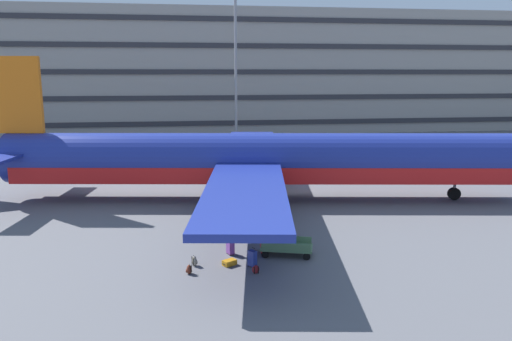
% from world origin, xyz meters
% --- Properties ---
extents(ground_plane, '(600.00, 600.00, 0.00)m').
position_xyz_m(ground_plane, '(0.00, 0.00, 0.00)').
color(ground_plane, '#5B5B60').
extents(terminal_structure, '(168.23, 17.56, 18.61)m').
position_xyz_m(terminal_structure, '(0.00, 46.77, 9.31)').
color(terminal_structure, gray).
rests_on(terminal_structure, ground_plane).
extents(airliner, '(42.77, 34.88, 10.29)m').
position_xyz_m(airliner, '(-3.30, -0.92, 2.90)').
color(airliner, navy).
rests_on(airliner, ground_plane).
extents(light_mast_left, '(1.80, 0.50, 20.08)m').
position_xyz_m(light_mast_left, '(-1.54, 30.20, 11.70)').
color(light_mast_left, gray).
rests_on(light_mast_left, ground_plane).
extents(suitcase_red, '(0.42, 0.51, 0.86)m').
position_xyz_m(suitcase_red, '(-6.28, -12.05, 0.38)').
color(suitcase_red, '#72388C').
rests_on(suitcase_red, ground_plane).
extents(suitcase_purple, '(0.45, 0.48, 0.93)m').
position_xyz_m(suitcase_purple, '(-5.40, -13.87, 0.43)').
color(suitcase_purple, navy).
rests_on(suitcase_purple, ground_plane).
extents(suitcase_navy, '(0.75, 0.68, 0.26)m').
position_xyz_m(suitcase_navy, '(-6.47, -13.51, 0.13)').
color(suitcase_navy, orange).
rests_on(suitcase_navy, ground_plane).
extents(suitcase_orange, '(0.25, 0.36, 0.88)m').
position_xyz_m(suitcase_orange, '(-4.61, -12.11, 0.37)').
color(suitcase_orange, '#B21E23').
rests_on(suitcase_orange, ground_plane).
extents(backpack_silver, '(0.31, 0.36, 0.49)m').
position_xyz_m(backpack_silver, '(-8.42, -14.32, 0.21)').
color(backpack_silver, '#592619').
rests_on(backpack_silver, ground_plane).
extents(backpack_scuffed, '(0.32, 0.40, 0.55)m').
position_xyz_m(backpack_scuffed, '(-8.13, -13.35, 0.24)').
color(backpack_scuffed, gray).
rests_on(backpack_scuffed, ground_plane).
extents(backpack_black, '(0.38, 0.28, 0.46)m').
position_xyz_m(backpack_black, '(-5.36, -14.71, 0.20)').
color(backpack_black, maroon).
rests_on(backpack_black, ground_plane).
extents(baggage_cart, '(3.36, 1.97, 0.82)m').
position_xyz_m(baggage_cart, '(-3.46, -12.57, 0.43)').
color(baggage_cart, '#4C724C').
rests_on(baggage_cart, ground_plane).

